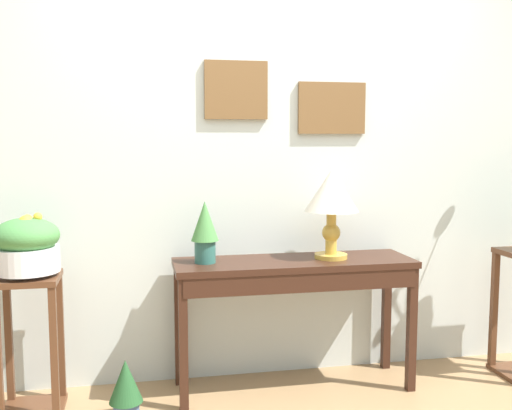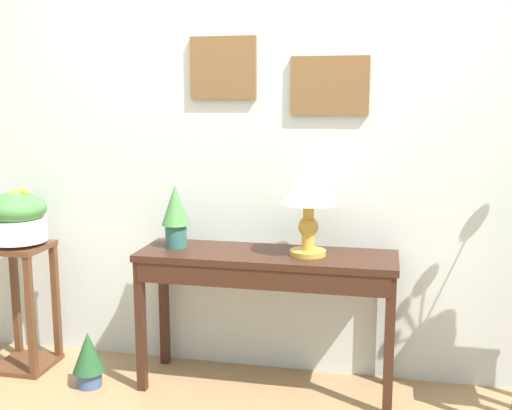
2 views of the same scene
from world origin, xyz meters
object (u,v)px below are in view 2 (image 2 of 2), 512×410
table_lamp (309,186)px  planter_bowl_wide_left (17,217)px  console_table (266,273)px  potted_plant_on_console (175,213)px  pedestal_stand_left (23,307)px  potted_plant_floor (88,357)px

table_lamp → planter_bowl_wide_left: (-1.58, -0.04, -0.21)m
console_table → potted_plant_on_console: potted_plant_on_console is taller
potted_plant_on_console → pedestal_stand_left: bearing=-176.4°
potted_plant_on_console → pedestal_stand_left: size_ratio=0.46×
table_lamp → pedestal_stand_left: bearing=-178.5°
console_table → potted_plant_floor: bearing=-169.7°
table_lamp → potted_plant_on_console: 0.71m
table_lamp → planter_bowl_wide_left: bearing=-178.5°
table_lamp → potted_plant_on_console: table_lamp is taller
console_table → planter_bowl_wide_left: planter_bowl_wide_left is taller
planter_bowl_wide_left → potted_plant_floor: 0.85m
table_lamp → console_table: bearing=-173.4°
table_lamp → potted_plant_floor: (-1.12, -0.19, -0.91)m
pedestal_stand_left → potted_plant_floor: pedestal_stand_left is taller
pedestal_stand_left → potted_plant_floor: bearing=-17.8°
table_lamp → potted_plant_on_console: size_ratio=1.49×
potted_plant_on_console → console_table: bearing=-4.6°
potted_plant_on_console → potted_plant_floor: size_ratio=1.10×
pedestal_stand_left → potted_plant_floor: 0.52m
table_lamp → potted_plant_on_console: (-0.70, 0.01, -0.16)m
console_table → potted_plant_on_console: 0.56m
table_lamp → planter_bowl_wide_left: 1.60m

